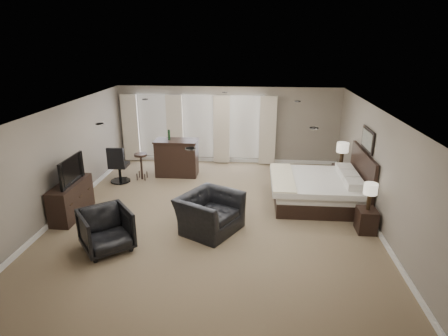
# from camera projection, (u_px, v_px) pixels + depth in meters

# --- Properties ---
(room) EXTENTS (7.60, 8.60, 2.64)m
(room) POSITION_uv_depth(u_px,v_px,m) (214.00, 165.00, 8.75)
(room) COLOR #76644B
(room) RESTS_ON ground
(window_bay) EXTENTS (5.25, 0.20, 2.30)m
(window_bay) POSITION_uv_depth(u_px,v_px,m) (198.00, 128.00, 12.73)
(window_bay) COLOR silver
(window_bay) RESTS_ON room
(bed) EXTENTS (2.26, 2.16, 1.44)m
(bed) POSITION_uv_depth(u_px,v_px,m) (318.00, 177.00, 9.64)
(bed) COLOR silver
(bed) RESTS_ON ground
(nightstand_near) EXTENTS (0.40, 0.49, 0.54)m
(nightstand_near) POSITION_uv_depth(u_px,v_px,m) (366.00, 220.00, 8.35)
(nightstand_near) COLOR black
(nightstand_near) RESTS_ON ground
(nightstand_far) EXTENTS (0.42, 0.51, 0.56)m
(nightstand_far) POSITION_uv_depth(u_px,v_px,m) (340.00, 175.00, 11.07)
(nightstand_far) COLOR black
(nightstand_far) RESTS_ON ground
(lamp_near) EXTENTS (0.30, 0.30, 0.61)m
(lamp_near) POSITION_uv_depth(u_px,v_px,m) (370.00, 197.00, 8.16)
(lamp_near) COLOR beige
(lamp_near) RESTS_ON nightstand_near
(lamp_far) EXTENTS (0.34, 0.34, 0.71)m
(lamp_far) POSITION_uv_depth(u_px,v_px,m) (342.00, 155.00, 10.86)
(lamp_far) COLOR beige
(lamp_far) RESTS_ON nightstand_far
(wall_art) EXTENTS (0.04, 0.96, 0.56)m
(wall_art) POSITION_uv_depth(u_px,v_px,m) (367.00, 140.00, 9.21)
(wall_art) COLOR slate
(wall_art) RESTS_ON room
(dresser) EXTENTS (0.47, 1.47, 0.85)m
(dresser) POSITION_uv_depth(u_px,v_px,m) (71.00, 199.00, 9.04)
(dresser) COLOR black
(dresser) RESTS_ON ground
(tv) EXTENTS (0.64, 1.12, 0.15)m
(tv) POSITION_uv_depth(u_px,v_px,m) (69.00, 180.00, 8.88)
(tv) COLOR black
(tv) RESTS_ON dresser
(armchair_near) EXTENTS (1.38, 1.55, 1.14)m
(armchair_near) POSITION_uv_depth(u_px,v_px,m) (210.00, 207.00, 8.31)
(armchair_near) COLOR black
(armchair_near) RESTS_ON ground
(armchair_far) EXTENTS (1.28, 1.27, 0.96)m
(armchair_far) POSITION_uv_depth(u_px,v_px,m) (106.00, 228.00, 7.57)
(armchair_far) COLOR black
(armchair_far) RESTS_ON ground
(bar_counter) EXTENTS (1.33, 0.69, 1.16)m
(bar_counter) POSITION_uv_depth(u_px,v_px,m) (177.00, 158.00, 11.68)
(bar_counter) COLOR black
(bar_counter) RESTS_ON ground
(bar_stool_left) EXTENTS (0.45, 0.45, 0.81)m
(bar_stool_left) POSITION_uv_depth(u_px,v_px,m) (141.00, 167.00, 11.41)
(bar_stool_left) COLOR black
(bar_stool_left) RESTS_ON ground
(bar_stool_right) EXTENTS (0.42, 0.42, 0.84)m
(bar_stool_right) POSITION_uv_depth(u_px,v_px,m) (188.00, 156.00, 12.42)
(bar_stool_right) COLOR black
(bar_stool_right) RESTS_ON ground
(desk_chair) EXTENTS (0.59, 0.59, 1.14)m
(desk_chair) POSITION_uv_depth(u_px,v_px,m) (119.00, 164.00, 11.13)
(desk_chair) COLOR black
(desk_chair) RESTS_ON ground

